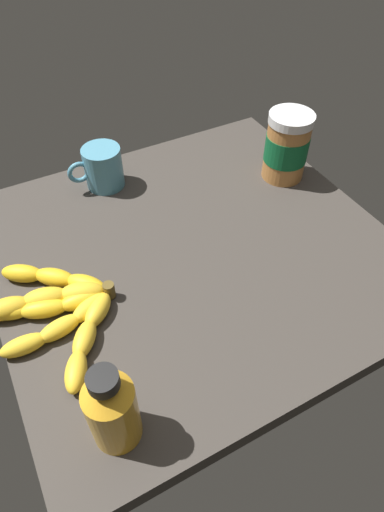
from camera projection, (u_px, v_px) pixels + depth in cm
name	position (u px, v px, depth cm)	size (l,w,h in cm)	color
ground_plane	(192.00, 253.00, 86.55)	(74.74, 71.60, 3.83)	#38332D
banana_bunch	(56.00, 307.00, 73.01)	(22.25, 30.55, 3.79)	yellow
peanut_butter_jar	(287.00, 147.00, 95.34)	(9.67, 9.67, 15.26)	#B27238
honey_bottle	(112.00, 409.00, 55.30)	(6.69, 6.69, 15.57)	gold
coffee_mug	(103.00, 168.00, 95.08)	(12.08, 8.35, 9.20)	teal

